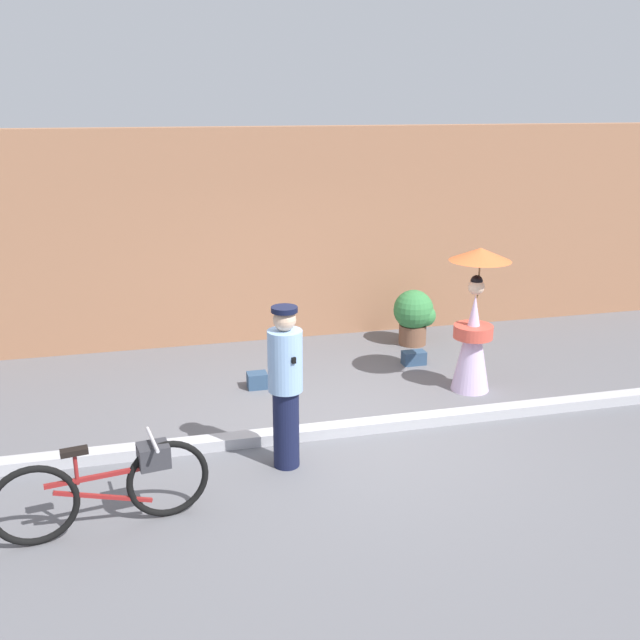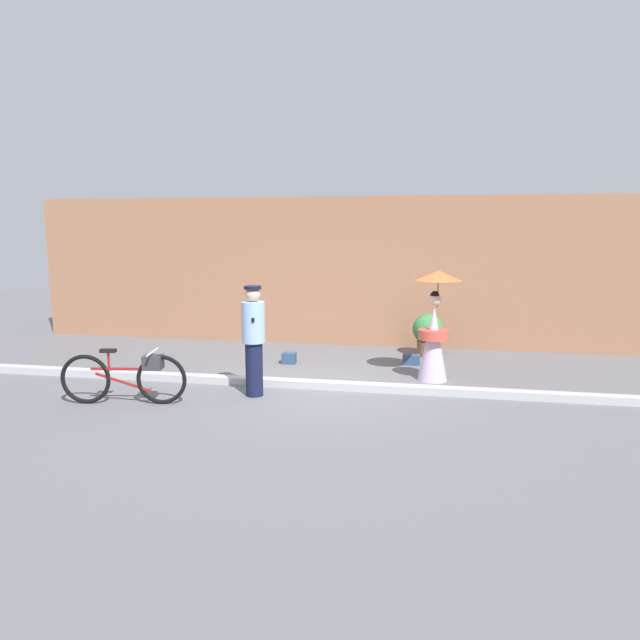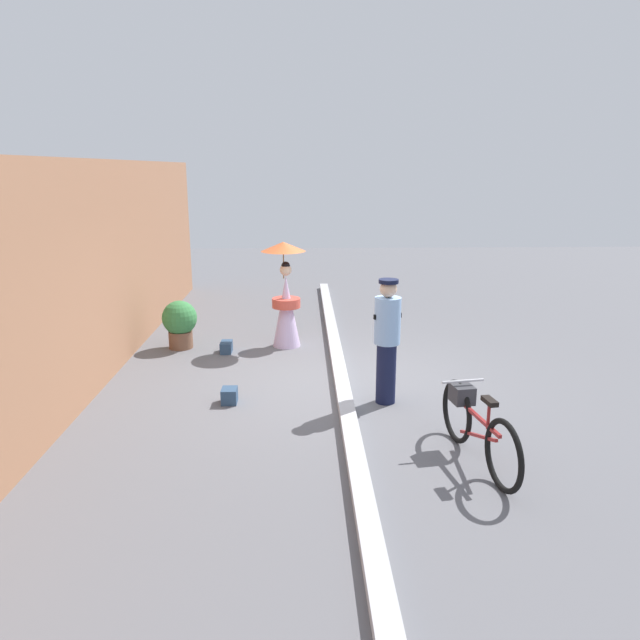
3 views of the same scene
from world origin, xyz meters
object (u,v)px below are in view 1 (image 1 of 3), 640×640
Objects in this scene: potted_plant_by_door at (415,315)px; backpack_spare at (257,380)px; bicycle_near_officer at (111,485)px; person_with_parasol at (474,322)px; person_officer at (285,383)px; backpack_on_pavement at (414,358)px.

backpack_spare is at bearing -156.17° from potted_plant_by_door.
person_with_parasol is (4.32, 2.11, 0.49)m from bicycle_near_officer.
person_officer is at bearing 23.52° from bicycle_near_officer.
potted_plant_by_door is at bearing 50.97° from person_officer.
backpack_spare reaches higher than backpack_on_pavement.
person_with_parasol reaches higher than person_officer.
person_with_parasol is at bearing -69.32° from backpack_on_pavement.
person_with_parasol is (2.66, 1.38, 0.01)m from person_officer.
person_with_parasol reaches higher than potted_plant_by_door.
person_officer is 6.71× the size of backpack_spare.
potted_plant_by_door is (2.59, 3.20, -0.42)m from person_officer.
potted_plant_by_door is (4.25, 3.92, 0.05)m from bicycle_near_officer.
bicycle_near_officer is 1.08× the size of person_officer.
backpack_spare is at bearing 58.76° from bicycle_near_officer.
person_with_parasol is at bearing -87.83° from potted_plant_by_door.
person_with_parasol reaches higher than backpack_spare.
person_officer is 0.91× the size of person_with_parasol.
person_officer is at bearing -129.03° from potted_plant_by_door.
bicycle_near_officer is 5.66× the size of backpack_on_pavement.
person_officer reaches higher than bicycle_near_officer.
backpack_spare is at bearing -172.00° from backpack_on_pavement.
backpack_on_pavement is at bearing 38.23° from bicycle_near_officer.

